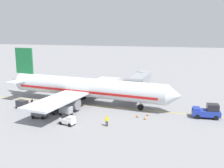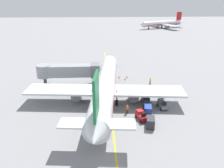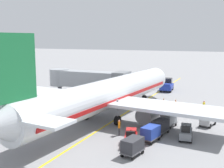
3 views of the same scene
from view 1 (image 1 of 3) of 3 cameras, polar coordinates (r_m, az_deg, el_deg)
The scene contains 18 objects.
ground_plane at distance 50.30m, azimuth -4.14°, elevation -4.75°, with size 400.00×400.00×0.00m, color gray.
gate_lead_in_line at distance 50.30m, azimuth -4.14°, elevation -4.74°, with size 0.24×80.00×0.01m, color gold.
parked_airliner at distance 51.16m, azimuth -6.01°, elevation -0.82°, with size 30.36×37.35×10.63m.
jet_bridge at distance 56.00m, azimuth 6.03°, elevation 0.53°, with size 14.43×3.50×4.98m.
pushback_tractor at distance 45.69m, azimuth 20.22°, elevation -5.70°, with size 2.61×4.59×2.40m.
baggage_tug_lead at distance 40.47m, azimuth -9.72°, elevation -7.91°, with size 1.76×2.70×1.62m.
baggage_tug_trailing at distance 50.23m, azimuth -16.36°, elevation -4.37°, with size 1.93×2.75×1.62m.
baggage_tug_spare at distance 44.60m, azimuth -15.59°, elevation -6.34°, with size 1.58×2.64×1.62m.
baggage_cart_front at distance 44.97m, azimuth -10.14°, elevation -5.62°, with size 1.69×2.98×1.58m.
baggage_cart_second_in_train at distance 46.51m, azimuth -13.17°, elevation -5.17°, with size 1.69×2.98×1.58m.
baggage_cart_third_in_train at distance 48.11m, azimuth -15.68°, elevation -4.74°, with size 1.69×2.98×1.58m.
baggage_cart_tail_end at distance 50.68m, azimuth -19.22°, elevation -4.14°, with size 1.69×2.98×1.58m.
ground_crew_wing_walker at distance 39.24m, azimuth -1.16°, elevation -8.00°, with size 0.36×0.71×1.69m.
ground_crew_loader at distance 47.11m, azimuth -9.42°, elevation -4.80°, with size 0.51×0.63×1.69m.
ground_crew_marshaller at distance 50.79m, azimuth -13.08°, elevation -3.75°, with size 0.36×0.71×1.69m.
safety_cone_nose_left at distance 42.79m, azimuth 7.28°, elevation -7.35°, with size 0.36×0.36×0.59m.
safety_cone_nose_right at distance 44.64m, azimuth 7.86°, elevation -6.56°, with size 0.36×0.36×0.59m.
safety_cone_wing_tip at distance 43.64m, azimuth 5.57°, elevation -6.93°, with size 0.36×0.36×0.59m.
Camera 1 is at (44.84, 17.93, 14.05)m, focal length 41.47 mm.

